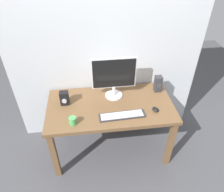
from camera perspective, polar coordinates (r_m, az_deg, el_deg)
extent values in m
plane|color=#4C4C51|center=(2.82, -0.37, -13.41)|extent=(6.00, 6.00, 0.00)
cube|color=silver|center=(2.26, -1.78, 19.79)|extent=(2.20, 0.04, 3.00)
cube|color=brown|center=(2.33, -0.43, -2.77)|extent=(1.36, 0.71, 0.04)
cube|color=brown|center=(2.41, -15.10, -15.07)|extent=(0.06, 0.06, 0.67)
cube|color=brown|center=(2.51, 15.25, -12.17)|extent=(0.06, 0.06, 0.67)
cube|color=brown|center=(2.81, -14.06, -5.20)|extent=(0.06, 0.06, 0.67)
cube|color=brown|center=(2.90, 11.35, -3.13)|extent=(0.06, 0.06, 0.67)
cylinder|color=silver|center=(2.43, 0.51, 0.24)|extent=(0.19, 0.19, 0.02)
cylinder|color=silver|center=(2.39, 0.52, 1.46)|extent=(0.04, 0.04, 0.11)
cube|color=silver|center=(2.28, 0.51, 6.13)|extent=(0.48, 0.02, 0.36)
cube|color=black|center=(2.27, 0.56, 5.94)|extent=(0.45, 0.01, 0.33)
cube|color=#333338|center=(2.18, 2.67, -5.23)|extent=(0.47, 0.14, 0.02)
cube|color=silver|center=(2.17, 2.68, -5.05)|extent=(0.43, 0.12, 0.00)
ellipsoid|color=black|center=(2.28, 11.49, -3.54)|extent=(0.08, 0.10, 0.03)
cube|color=#333338|center=(2.52, 12.17, 3.22)|extent=(0.08, 0.08, 0.19)
cylinder|color=#3F3F44|center=(2.49, 12.44, 2.68)|extent=(0.05, 0.00, 0.05)
cube|color=black|center=(2.33, -12.57, -0.53)|extent=(0.09, 0.07, 0.15)
cylinder|color=silver|center=(2.31, -12.59, -1.34)|extent=(0.05, 0.01, 0.05)
cylinder|color=#4CB259|center=(2.11, -10.42, -6.51)|extent=(0.07, 0.07, 0.08)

